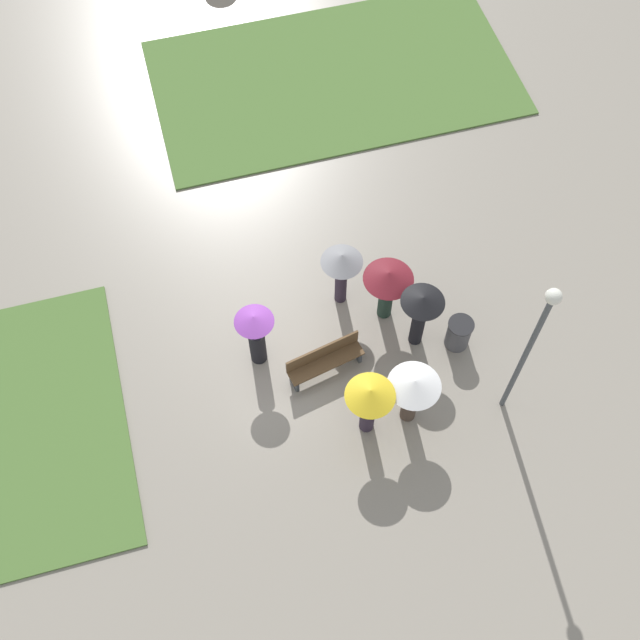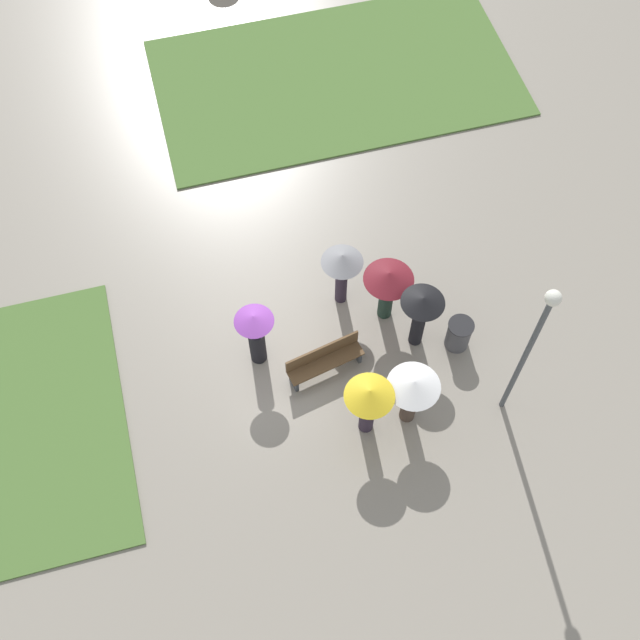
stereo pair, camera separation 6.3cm
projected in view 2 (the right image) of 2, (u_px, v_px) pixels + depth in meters
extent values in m
plane|color=gray|center=(272.00, 347.00, 19.29)|extent=(90.00, 90.00, 0.00)
cube|color=#4C7033|center=(336.00, 77.00, 23.76)|extent=(10.58, 5.93, 0.06)
cube|color=brown|center=(326.00, 363.00, 18.61)|extent=(1.90, 0.79, 0.05)
cube|color=brown|center=(322.00, 352.00, 18.48)|extent=(1.82, 0.43, 0.45)
cube|color=#383D42|center=(294.00, 381.00, 18.62)|extent=(0.16, 0.39, 0.40)
cube|color=#383D42|center=(357.00, 353.00, 18.99)|extent=(0.16, 0.39, 0.40)
cylinder|color=#474C51|center=(523.00, 360.00, 16.56)|extent=(0.12, 0.12, 4.58)
sphere|color=white|center=(553.00, 298.00, 14.43)|extent=(0.32, 0.32, 0.32)
cylinder|color=#4C4C51|center=(459.00, 335.00, 18.97)|extent=(0.57, 0.57, 0.87)
cylinder|color=black|center=(461.00, 325.00, 18.58)|extent=(0.62, 0.62, 0.03)
cylinder|color=#47382D|center=(409.00, 406.00, 17.97)|extent=(0.37, 0.37, 1.02)
sphere|color=beige|center=(411.00, 395.00, 17.44)|extent=(0.20, 0.20, 0.20)
cylinder|color=#4C4C4F|center=(413.00, 390.00, 17.20)|extent=(0.02, 0.02, 0.35)
cone|color=white|center=(414.00, 384.00, 16.95)|extent=(1.18, 1.18, 0.24)
cylinder|color=black|center=(258.00, 345.00, 18.66)|extent=(0.55, 0.55, 1.17)
sphere|color=tan|center=(255.00, 331.00, 18.06)|extent=(0.21, 0.21, 0.21)
cylinder|color=#4C4C4F|center=(255.00, 325.00, 17.82)|extent=(0.02, 0.02, 0.35)
cone|color=#703389|center=(254.00, 319.00, 17.57)|extent=(0.90, 0.90, 0.22)
cylinder|color=black|center=(417.00, 328.00, 18.88)|extent=(0.42, 0.42, 1.19)
sphere|color=#997051|center=(421.00, 313.00, 18.27)|extent=(0.22, 0.22, 0.22)
cylinder|color=#4C4C4F|center=(422.00, 306.00, 18.02)|extent=(0.02, 0.02, 0.35)
cone|color=black|center=(423.00, 300.00, 17.79)|extent=(1.01, 1.01, 0.18)
cylinder|color=#1E3328|center=(385.00, 303.00, 19.35)|extent=(0.39, 0.39, 0.98)
sphere|color=brown|center=(387.00, 290.00, 18.83)|extent=(0.21, 0.21, 0.21)
cylinder|color=#4C4C4F|center=(388.00, 283.00, 18.58)|extent=(0.02, 0.02, 0.35)
cone|color=maroon|center=(389.00, 276.00, 18.32)|extent=(1.19, 1.19, 0.26)
cylinder|color=#2D2333|center=(367.00, 416.00, 17.81)|extent=(0.44, 0.44, 1.10)
sphere|color=#997051|center=(368.00, 405.00, 17.24)|extent=(0.21, 0.21, 0.21)
cylinder|color=#4C4C4F|center=(369.00, 399.00, 17.00)|extent=(0.02, 0.02, 0.35)
cone|color=gold|center=(370.00, 393.00, 16.73)|extent=(1.10, 1.10, 0.26)
cylinder|color=#2D2333|center=(341.00, 287.00, 19.52)|extent=(0.31, 0.31, 1.07)
sphere|color=brown|center=(342.00, 273.00, 18.97)|extent=(0.20, 0.20, 0.20)
cylinder|color=#4C4C4F|center=(342.00, 266.00, 18.73)|extent=(0.02, 0.02, 0.35)
cone|color=gray|center=(342.00, 258.00, 18.46)|extent=(1.00, 1.00, 0.28)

